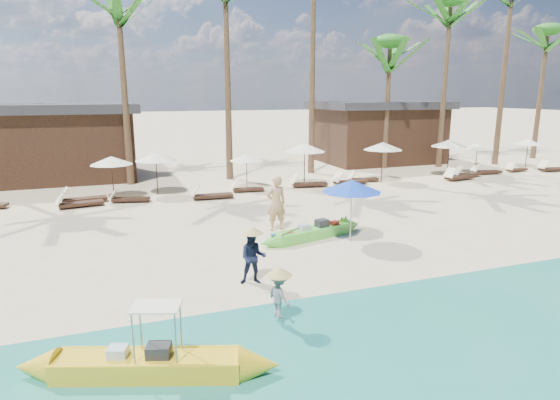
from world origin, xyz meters
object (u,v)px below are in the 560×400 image
object	(u,v)px
yellow_canoe	(148,365)
tourist	(276,203)
green_canoe	(313,232)
blue_umbrella	(352,186)

from	to	relation	value
yellow_canoe	tourist	world-z (taller)	tourist
green_canoe	blue_umbrella	xyz separation A→B (m)	(1.03, -0.75, 1.70)
green_canoe	tourist	distance (m)	1.79
yellow_canoe	tourist	distance (m)	9.30
green_canoe	tourist	bearing A→B (deg)	109.26
yellow_canoe	green_canoe	bearing A→B (deg)	65.83
yellow_canoe	blue_umbrella	xyz separation A→B (m)	(7.02, 5.65, 1.68)
tourist	blue_umbrella	xyz separation A→B (m)	(1.91, -2.08, 0.90)
green_canoe	yellow_canoe	bearing A→B (deg)	-147.37
yellow_canoe	blue_umbrella	world-z (taller)	blue_umbrella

